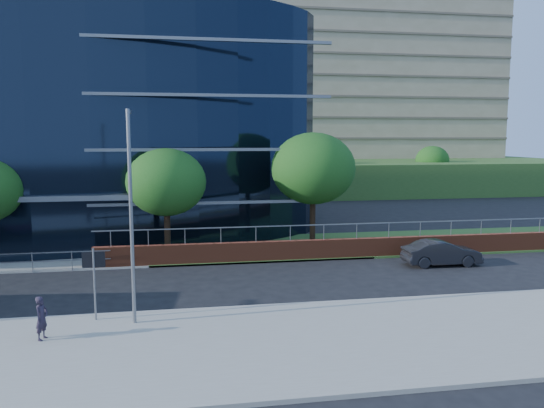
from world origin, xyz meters
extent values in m
cube|color=#2D511E|center=(24.00, 11.00, 0.06)|extent=(36.00, 8.00, 0.12)
cube|color=black|center=(-4.00, 24.00, 8.00)|extent=(38.00, 16.00, 16.00)
cube|color=brown|center=(20.00, 7.30, 0.60)|extent=(34.00, 0.40, 1.20)
cube|color=slate|center=(20.00, 7.30, 2.08)|extent=(34.00, 0.06, 0.06)
cube|color=#2D511E|center=(32.00, 56.00, 2.00)|extent=(60.00, 42.00, 4.00)
cube|color=#968764|center=(32.00, 58.00, 17.00)|extent=(50.00, 12.00, 26.00)
cylinder|color=slate|center=(4.50, -1.60, 1.55)|extent=(0.08, 0.08, 2.80)
cube|color=black|center=(4.50, -1.58, 2.50)|extent=(0.85, 0.06, 0.60)
cylinder|color=black|center=(7.00, 9.00, 1.54)|extent=(0.36, 0.36, 3.08)
ellipsoid|color=#164313|center=(7.00, 9.00, 4.55)|extent=(4.62, 4.62, 3.93)
cylinder|color=black|center=(16.00, 10.00, 1.76)|extent=(0.36, 0.36, 3.52)
ellipsoid|color=#164313|center=(16.00, 10.00, 5.20)|extent=(5.28, 5.28, 4.49)
cylinder|color=black|center=(24.00, 40.00, 1.54)|extent=(0.36, 0.36, 3.08)
ellipsoid|color=#164313|center=(24.00, 40.00, 4.55)|extent=(4.62, 4.62, 3.93)
cylinder|color=black|center=(40.00, 42.00, 1.43)|extent=(0.36, 0.36, 2.86)
ellipsoid|color=#164313|center=(40.00, 42.00, 4.23)|extent=(4.29, 4.29, 3.65)
cylinder|color=slate|center=(6.00, -2.20, 4.15)|extent=(0.14, 0.14, 8.00)
cube|color=slate|center=(6.00, -1.85, 8.05)|extent=(0.15, 0.70, 0.12)
imported|color=black|center=(22.14, 4.85, 0.71)|extent=(4.33, 1.62, 1.41)
imported|color=#251D2C|center=(2.99, -3.38, 0.92)|extent=(0.53, 0.65, 1.54)
camera|label=1|loc=(7.83, -22.16, 7.12)|focal=35.00mm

